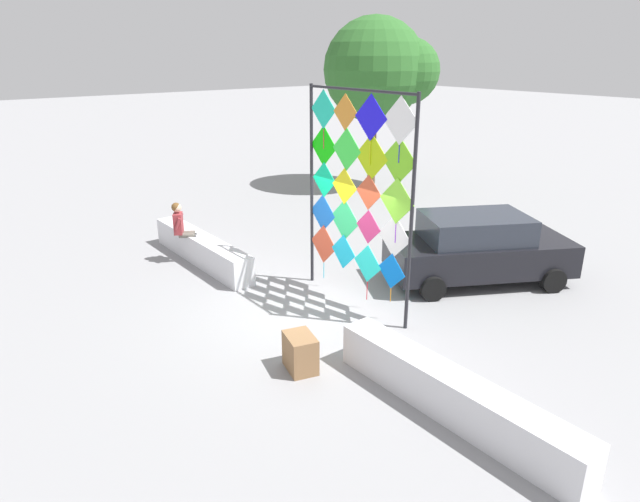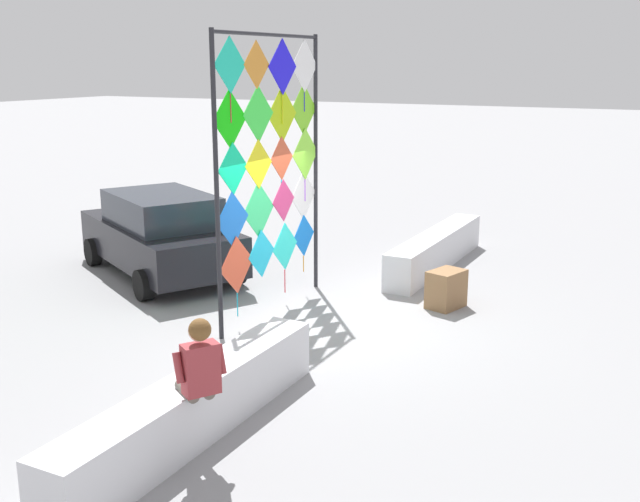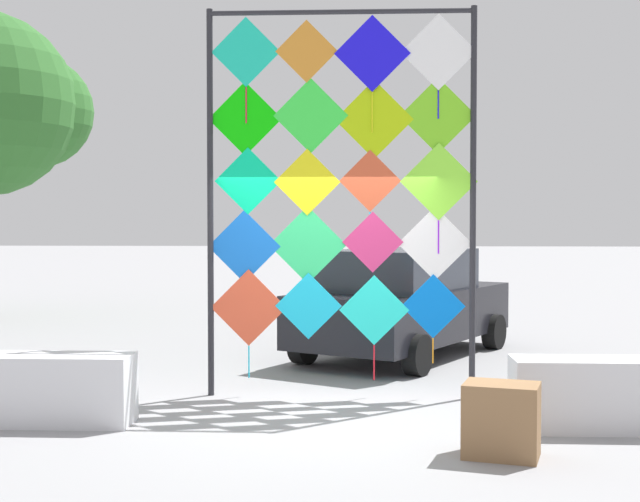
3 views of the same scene
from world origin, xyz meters
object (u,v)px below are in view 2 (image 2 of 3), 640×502
object	(u,v)px
kite_display_rack	(271,157)
cardboard_box_large	(446,289)
seated_vendor	(197,374)
parked_car	(160,234)

from	to	relation	value
kite_display_rack	cardboard_box_large	size ratio (longest dim) A/B	6.99
seated_vendor	cardboard_box_large	xyz separation A→B (m)	(5.87, -0.69, -0.59)
parked_car	seated_vendor	bearing A→B (deg)	-138.09
kite_display_rack	parked_car	bearing A→B (deg)	74.19
seated_vendor	kite_display_rack	bearing A→B (deg)	21.75
cardboard_box_large	parked_car	bearing A→B (deg)	96.11
parked_car	cardboard_box_large	size ratio (longest dim) A/B	7.02
parked_car	kite_display_rack	bearing A→B (deg)	-105.81
cardboard_box_large	kite_display_rack	bearing A→B (deg)	120.03
kite_display_rack	parked_car	size ratio (longest dim) A/B	1.00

